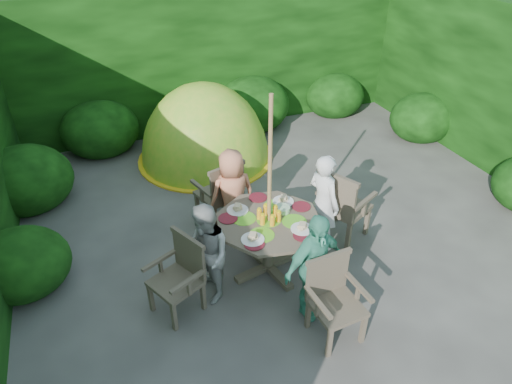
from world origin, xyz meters
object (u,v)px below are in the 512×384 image
object	(u,v)px
child_right	(323,203)
child_back	(232,195)
garden_chair_right	(342,205)
dome_tent	(206,158)
parasol_pole	(269,191)
garden_chair_front	(333,297)
garden_chair_left	(180,275)
child_front	(314,267)
patio_table	(269,228)
child_left	(206,255)
garden_chair_back	(221,192)

from	to	relation	value
child_right	child_back	world-z (taller)	child_right
garden_chair_right	dome_tent	world-z (taller)	dome_tent
parasol_pole	garden_chair_front	xyz separation A→B (m)	(0.25, -1.08, -0.65)
dome_tent	child_right	bearing A→B (deg)	-87.44
parasol_pole	garden_chair_left	bearing A→B (deg)	-168.65
child_front	dome_tent	distance (m)	3.75
child_right	child_back	size ratio (longest dim) A/B	1.05
garden_chair_right	child_front	size ratio (longest dim) A/B	0.78
child_back	patio_table	bearing A→B (deg)	99.21
child_left	parasol_pole	bearing A→B (deg)	98.77
child_back	garden_chair_right	bearing A→B (deg)	152.03
parasol_pole	child_back	bearing A→B (deg)	102.28
garden_chair_left	child_left	size ratio (longest dim) A/B	0.71
child_left	garden_chair_back	bearing A→B (deg)	152.49
child_front	dome_tent	xyz separation A→B (m)	(-0.11, 3.70, -0.63)
patio_table	child_back	xyz separation A→B (m)	(-0.17, 0.78, 0.01)
child_left	child_back	bearing A→B (deg)	143.77
garden_chair_left	garden_chair_front	xyz separation A→B (m)	(1.33, -0.86, 0.00)
child_left	child_right	bearing A→B (deg)	98.77
child_right	garden_chair_left	bearing A→B (deg)	85.77
garden_chair_left	patio_table	bearing A→B (deg)	75.40
garden_chair_left	dome_tent	size ratio (longest dim) A/B	0.33
garden_chair_front	child_left	bearing A→B (deg)	134.36
parasol_pole	garden_chair_front	world-z (taller)	parasol_pole
garden_chair_back	child_right	world-z (taller)	child_right
garden_chair_back	child_right	xyz separation A→B (m)	(1.01, -0.90, 0.16)
garden_chair_left	garden_chair_back	bearing A→B (deg)	120.42
child_left	child_front	bearing A→B (deg)	53.77
child_back	garden_chair_back	bearing A→B (deg)	-82.32
garden_chair_right	child_right	world-z (taller)	child_right
child_left	garden_chair_front	bearing A→B (deg)	45.03
child_front	patio_table	bearing A→B (deg)	87.63
child_left	dome_tent	bearing A→B (deg)	161.22
parasol_pole	garden_chair_front	size ratio (longest dim) A/B	2.58
patio_table	garden_chair_back	world-z (taller)	garden_chair_back
child_left	child_front	xyz separation A→B (m)	(0.95, -0.61, 0.03)
garden_chair_left	garden_chair_right	bearing A→B (deg)	75.23
garden_chair_right	dome_tent	distance (m)	2.94
dome_tent	patio_table	bearing A→B (deg)	-103.26
garden_chair_right	garden_chair_front	xyz separation A→B (m)	(-0.83, -1.29, -0.07)
parasol_pole	garden_chair_back	size ratio (longest dim) A/B	2.40
garden_chair_front	patio_table	bearing A→B (deg)	98.44
child_left	garden_chair_left	bearing A→B (deg)	-84.56
patio_table	child_front	distance (m)	0.80
parasol_pole	garden_chair_left	size ratio (longest dim) A/B	2.60
garden_chair_back	garden_chair_left	bearing A→B (deg)	39.63
garden_chair_left	child_back	distance (m)	1.37
patio_table	dome_tent	xyz separation A→B (m)	(0.06, 2.92, -0.61)
child_back	dome_tent	distance (m)	2.23
child_front	dome_tent	size ratio (longest dim) A/B	0.48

